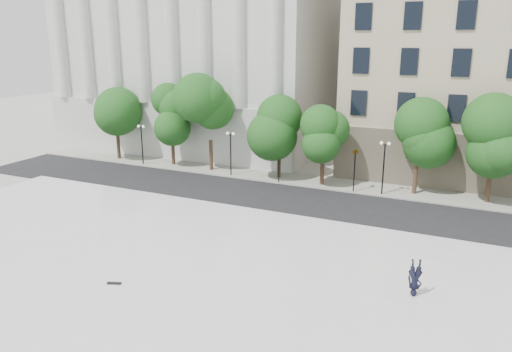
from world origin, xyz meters
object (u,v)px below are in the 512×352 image
(traffic_light_east, at_px, (356,149))
(skateboard, at_px, (114,283))
(person_lying, at_px, (414,291))
(traffic_light_west, at_px, (279,143))

(traffic_light_east, relative_size, skateboard, 5.90)
(traffic_light_east, distance_m, person_lying, 18.40)
(traffic_light_west, bearing_deg, skateboard, -90.47)
(traffic_light_west, height_order, traffic_light_east, traffic_light_east)
(person_lying, bearing_deg, traffic_light_west, 115.66)
(traffic_light_east, bearing_deg, traffic_light_west, 180.00)
(traffic_light_west, relative_size, person_lying, 2.20)
(skateboard, bearing_deg, person_lying, 0.40)
(traffic_light_east, distance_m, skateboard, 23.21)
(person_lying, bearing_deg, traffic_light_east, 98.98)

